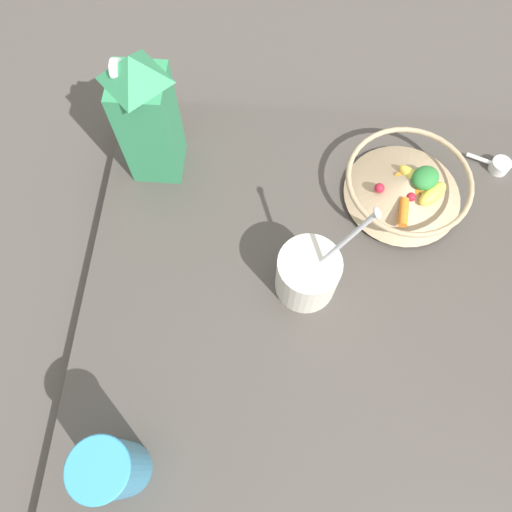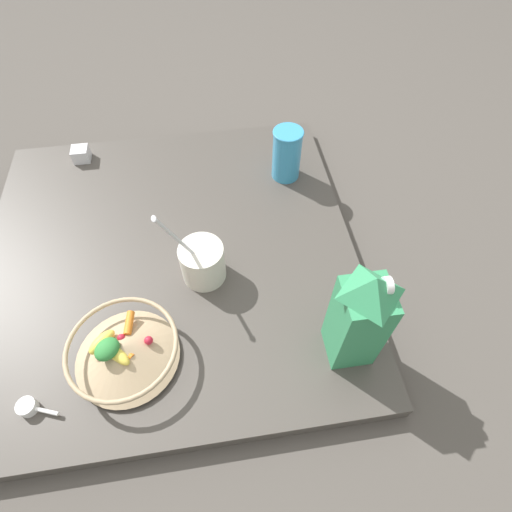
{
  "view_description": "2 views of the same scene",
  "coord_description": "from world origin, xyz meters",
  "views": [
    {
      "loc": [
        0.22,
        -0.15,
        0.89
      ],
      "look_at": [
        -0.09,
        -0.17,
        0.14
      ],
      "focal_mm": 35.0,
      "sensor_mm": 36.0,
      "label": 1
    },
    {
      "loc": [
        -0.64,
        -0.13,
        0.88
      ],
      "look_at": [
        -0.08,
        -0.22,
        0.09
      ],
      "focal_mm": 28.0,
      "sensor_mm": 36.0,
      "label": 2
    }
  ],
  "objects": [
    {
      "name": "countertop",
      "position": [
        0.0,
        0.0,
        0.02
      ],
      "size": [
        0.96,
        0.96,
        0.05
      ],
      "color": "#47423D",
      "rests_on": "ground_plane"
    },
    {
      "name": "measuring_scoop",
      "position": [
        -0.36,
        0.28,
        0.06
      ],
      "size": [
        0.05,
        0.08,
        0.02
      ],
      "color": "white",
      "rests_on": "countertop"
    },
    {
      "name": "milk_carton",
      "position": [
        -0.32,
        -0.38,
        0.19
      ],
      "size": [
        0.09,
        0.09,
        0.28
      ],
      "color": "#338C59",
      "rests_on": "countertop"
    },
    {
      "name": "fruit_bowl",
      "position": [
        -0.28,
        0.09,
        0.09
      ],
      "size": [
        0.23,
        0.23,
        0.08
      ],
      "color": "tan",
      "rests_on": "countertop"
    },
    {
      "name": "yogurt_tub",
      "position": [
        -0.09,
        -0.08,
        0.1
      ],
      "size": [
        0.11,
        0.14,
        0.25
      ],
      "color": "silver",
      "rests_on": "countertop"
    },
    {
      "name": "ground_plane",
      "position": [
        0.0,
        0.0,
        0.0
      ],
      "size": [
        6.0,
        6.0,
        0.0
      ],
      "primitive_type": "plane",
      "color": "#4C4742"
    },
    {
      "name": "drinking_cup",
      "position": [
        0.24,
        -0.35,
        0.13
      ],
      "size": [
        0.09,
        0.09,
        0.16
      ],
      "color": "#3893C6",
      "rests_on": "countertop"
    }
  ]
}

